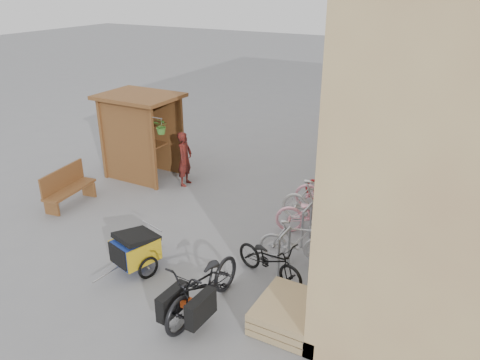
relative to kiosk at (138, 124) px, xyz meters
The scene contains 17 objects.
ground 4.39m from the kiosk, 37.02° to the right, with size 80.00×80.00×0.00m, color gray.
kiosk is the anchor object (origin of this frame).
bike_rack 5.67m from the kiosk, ahead, with size 0.05×5.35×0.86m.
pallet_stack 7.50m from the kiosk, 31.66° to the right, with size 1.00×1.20×0.40m.
bench 2.66m from the kiosk, 99.47° to the right, with size 0.66×1.57×0.97m.
shopping_carts 7.57m from the kiosk, 33.34° to the left, with size 0.63×2.50×1.13m.
child_trailer 5.00m from the kiosk, 51.85° to the right, with size 0.94×1.47×0.85m.
cargo_bike 6.57m from the kiosk, 41.32° to the right, with size 0.80×2.06×1.07m.
person_kiosk 1.68m from the kiosk, ahead, with size 0.56×0.36×1.52m, color maroon.
bike_0 6.25m from the kiosk, 27.63° to the right, with size 0.55×1.59×0.84m, color black.
bike_1 6.09m from the kiosk, 19.83° to the right, with size 0.42×1.47×0.89m, color silver.
bike_2 5.81m from the kiosk, ahead, with size 0.66×1.89×0.99m, color pink.
bike_3 5.62m from the kiosk, ahead, with size 0.51×1.79×1.07m, color silver.
bike_4 5.71m from the kiosk, ahead, with size 0.66×1.89×0.99m, color pink.
bike_5 5.62m from the kiosk, ahead, with size 0.43×1.53×0.92m, color maroon.
bike_6 5.97m from the kiosk, 14.91° to the left, with size 0.60×1.73×0.91m, color silver.
bike_7 6.06m from the kiosk, 17.83° to the left, with size 0.50×1.77×1.06m, color #1D6576.
Camera 1 is at (5.28, -7.26, 5.32)m, focal length 35.00 mm.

